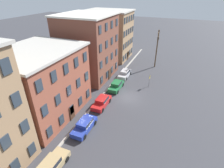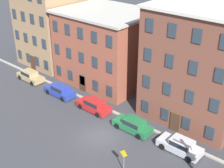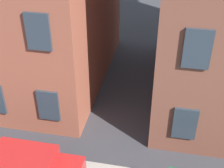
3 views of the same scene
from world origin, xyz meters
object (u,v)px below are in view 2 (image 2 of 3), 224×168
caution_sign (124,157)px  car_green (133,125)px  car_silver (180,145)px  car_tan (30,76)px  car_blue (60,90)px  car_red (94,105)px

caution_sign → car_green: bearing=120.1°
car_silver → car_green: bearing=-178.0°
car_silver → car_tan: bearing=-179.9°
car_tan → car_silver: size_ratio=1.00×
car_blue → car_silver: bearing=0.6°
car_red → car_green: bearing=-2.4°
car_red → car_green: size_ratio=1.00×
car_tan → car_green: 18.71m
car_green → caution_sign: 6.56m
car_red → caution_sign: (9.30, -5.87, 0.94)m
car_blue → car_red: 5.96m
car_tan → car_blue: 6.71m
car_green → caution_sign: caution_sign is taller
car_tan → caution_sign: 22.73m
car_red → caution_sign: size_ratio=1.74×
car_green → car_tan: bearing=179.5°
car_tan → car_green: size_ratio=1.00×
car_blue → car_red: same height
car_red → car_silver: size_ratio=1.00×
caution_sign → car_red: bearing=147.8°
car_tan → car_red: 12.66m
car_green → caution_sign: (3.25, -5.62, 0.94)m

